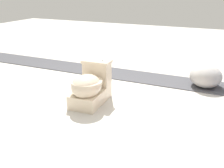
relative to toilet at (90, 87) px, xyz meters
The scene contains 4 objects.
ground_plane 0.25m from the toilet, 142.78° to the left, with size 14.00×14.00×0.00m, color beige.
gravel_strip 1.36m from the toilet, 154.68° to the left, with size 0.56×8.00×0.01m, color #4C4C51.
toilet is the anchor object (origin of this frame).
boulder_near 1.75m from the toilet, 133.75° to the left, with size 0.51×0.46×0.33m, color #B7B2AD.
Camera 1 is at (2.76, 1.44, 1.40)m, focal length 42.00 mm.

